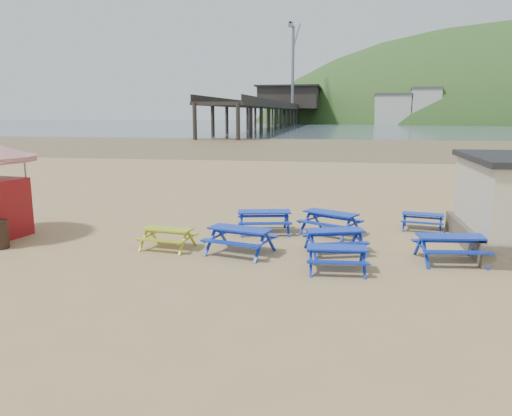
# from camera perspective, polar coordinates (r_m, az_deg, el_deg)

# --- Properties ---
(ground) EXTENTS (400.00, 400.00, 0.00)m
(ground) POSITION_cam_1_polar(r_m,az_deg,el_deg) (17.51, 0.77, -4.18)
(ground) COLOR tan
(ground) RESTS_ON ground
(wet_sand) EXTENTS (400.00, 400.00, 0.00)m
(wet_sand) POSITION_cam_1_polar(r_m,az_deg,el_deg) (71.90, 7.61, 7.16)
(wet_sand) COLOR brown
(wet_sand) RESTS_ON ground
(sea) EXTENTS (400.00, 400.00, 0.00)m
(sea) POSITION_cam_1_polar(r_m,az_deg,el_deg) (186.78, 8.97, 9.36)
(sea) COLOR #455663
(sea) RESTS_ON ground
(picnic_table_blue_a) EXTENTS (2.29, 1.99, 0.84)m
(picnic_table_blue_a) POSITION_cam_1_polar(r_m,az_deg,el_deg) (19.15, 0.94, -1.57)
(picnic_table_blue_a) COLOR #0831A7
(picnic_table_blue_a) RESTS_ON ground
(picnic_table_blue_b) EXTENTS (2.55, 2.39, 0.85)m
(picnic_table_blue_b) POSITION_cam_1_polar(r_m,az_deg,el_deg) (19.10, 8.50, -1.72)
(picnic_table_blue_b) COLOR #0831A7
(picnic_table_blue_b) RESTS_ON ground
(picnic_table_blue_c) EXTENTS (1.76, 1.52, 0.66)m
(picnic_table_blue_c) POSITION_cam_1_polar(r_m,az_deg,el_deg) (20.63, 18.48, -1.50)
(picnic_table_blue_c) COLOR #0831A7
(picnic_table_blue_c) RESTS_ON ground
(picnic_table_blue_d) EXTENTS (2.40, 2.12, 0.86)m
(picnic_table_blue_d) POSITION_cam_1_polar(r_m,az_deg,el_deg) (16.31, -1.82, -3.76)
(picnic_table_blue_d) COLOR #0831A7
(picnic_table_blue_d) RESTS_ON ground
(picnic_table_blue_e) EXTENTS (1.82, 1.51, 0.72)m
(picnic_table_blue_e) POSITION_cam_1_polar(r_m,az_deg,el_deg) (14.74, 9.20, -5.77)
(picnic_table_blue_e) COLOR #0831A7
(picnic_table_blue_e) RESTS_ON ground
(picnic_table_blue_f) EXTENTS (2.17, 1.83, 0.84)m
(picnic_table_blue_f) POSITION_cam_1_polar(r_m,az_deg,el_deg) (16.51, 21.34, -4.37)
(picnic_table_blue_f) COLOR #0831A7
(picnic_table_blue_f) RESTS_ON ground
(picnic_table_yellow) EXTENTS (1.85, 1.57, 0.71)m
(picnic_table_yellow) POSITION_cam_1_polar(r_m,az_deg,el_deg) (17.16, -10.07, -3.45)
(picnic_table_yellow) COLOR #8DB608
(picnic_table_yellow) RESTS_ON ground
(pier) EXTENTS (24.00, 220.00, 39.29)m
(pier) POSITION_cam_1_polar(r_m,az_deg,el_deg) (196.03, 3.69, 11.13)
(pier) COLOR black
(pier) RESTS_ON ground
(picnic_table_blue_g) EXTENTS (2.24, 2.00, 0.78)m
(picnic_table_blue_g) POSITION_cam_1_polar(r_m,az_deg,el_deg) (16.59, 8.97, -3.77)
(picnic_table_blue_g) COLOR #0831A7
(picnic_table_blue_g) RESTS_ON ground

